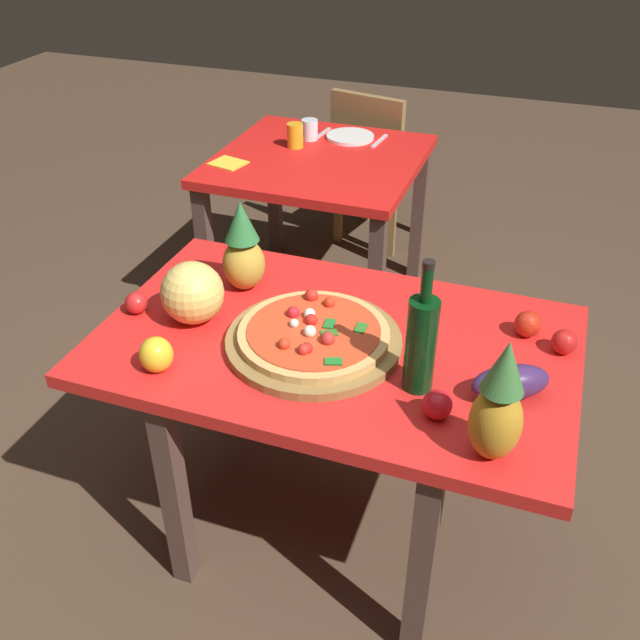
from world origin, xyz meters
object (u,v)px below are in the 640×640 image
dinner_plate (350,137)px  tomato_at_corner (437,405)px  pizza_board (314,341)px  tomato_beside_pepper (564,342)px  pineapple_left (498,407)px  pineapple_right (243,250)px  eggplant (510,383)px  display_table (335,365)px  dining_chair (375,160)px  drinking_glass_water (310,130)px  bell_pepper (156,355)px  fork_utensil (322,134)px  knife_utensil (379,141)px  background_table (319,180)px  napkin_folded (228,163)px  melon (192,293)px  drinking_glass_juice (295,135)px  pizza (313,333)px  tomato_near_board (136,303)px  tomato_by_bottle (528,324)px  wine_bottle (421,342)px

dinner_plate → tomato_at_corner: bearing=-66.3°
pizza_board → tomato_beside_pepper: (0.64, 0.19, 0.02)m
pineapple_left → dinner_plate: pineapple_left is taller
pizza_board → tomato_at_corner: 0.41m
pineapple_right → eggplant: 0.87m
display_table → tomato_beside_pepper: tomato_beside_pepper is taller
dining_chair → drinking_glass_water: 0.60m
bell_pepper → dining_chair: bearing=91.1°
dining_chair → pineapple_left: bearing=123.8°
tomato_at_corner → fork_utensil: (-0.91, 1.76, -0.03)m
bell_pepper → knife_utensil: bell_pepper is taller
background_table → dining_chair: (0.07, 0.67, -0.14)m
napkin_folded → fork_utensil: bearing=61.9°
background_table → pizza_board: size_ratio=1.84×
background_table → drinking_glass_water: size_ratio=9.70×
background_table → fork_utensil: fork_utensil is taller
melon → drinking_glass_juice: melon is taller
dining_chair → drinking_glass_juice: bearing=82.5°
bell_pepper → dinner_plate: bell_pepper is taller
eggplant → background_table: bearing=125.8°
pizza_board → pizza: pizza is taller
pizza → pizza_board: bearing=-41.5°
pizza_board → pineapple_left: size_ratio=1.55×
eggplant → tomato_beside_pepper: eggplant is taller
pineapple_left → melon: (-0.87, 0.26, -0.05)m
tomato_near_board → melon: bearing=7.8°
eggplant → tomato_by_bottle: 0.29m
pineapple_left → knife_utensil: (-0.77, 1.84, -0.13)m
display_table → pineapple_left: bearing=-33.0°
pineapple_right → knife_utensil: size_ratio=1.58×
tomato_at_corner → tomato_beside_pepper: (0.26, 0.37, -0.00)m
eggplant → drinking_glass_juice: (-1.12, 1.44, 0.01)m
wine_bottle → pineapple_right: bearing=154.3°
dining_chair → background_table: bearing=95.6°
bell_pepper → tomato_by_bottle: 1.00m
background_table → drinking_glass_juice: (-0.14, 0.07, 0.16)m
knife_utensil → dinner_plate: bearing=-174.7°
pizza_board → knife_utensil: 1.60m
melon → background_table: bearing=94.3°
wine_bottle → melon: size_ratio=2.01×
melon → drinking_glass_water: size_ratio=1.96×
background_table → bell_pepper: size_ratio=9.12×
drinking_glass_juice → pizza_board: bearing=-66.8°
fork_utensil → napkin_folded: 0.54m
dining_chair → pizza_board: (0.39, -1.99, 0.26)m
dinner_plate → napkin_folded: 0.62m
wine_bottle → tomato_near_board: size_ratio=5.57×
knife_utensil → tomato_by_bottle: bearing=-54.0°
background_table → bell_pepper: bearing=-85.7°
tomato_near_board → pizza_board: bearing=2.2°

